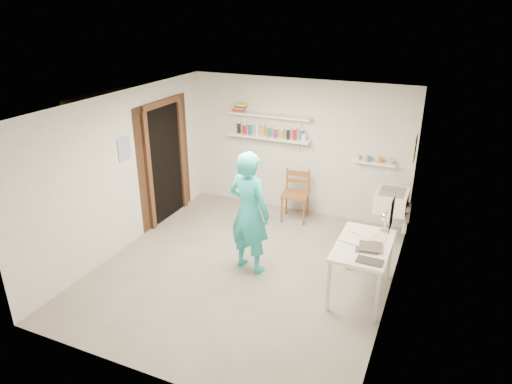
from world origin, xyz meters
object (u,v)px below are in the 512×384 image
at_px(man, 249,212).
at_px(desk_lamp, 386,217).
at_px(wall_clock, 252,187).
at_px(work_table, 361,269).
at_px(wooden_chair, 295,194).
at_px(belfast_sink, 391,201).

xyz_separation_m(man, desk_lamp, (1.77, 0.45, 0.08)).
distance_m(man, desk_lamp, 1.83).
distance_m(man, wall_clock, 0.37).
distance_m(wall_clock, work_table, 1.84).
height_order(wooden_chair, work_table, wooden_chair).
xyz_separation_m(work_table, desk_lamp, (0.18, 0.44, 0.59)).
bearing_deg(desk_lamp, belfast_sink, 93.50).
bearing_deg(desk_lamp, wooden_chair, 141.96).
xyz_separation_m(belfast_sink, wall_clock, (-1.75, -1.43, 0.48)).
height_order(belfast_sink, man, man).
relative_size(wooden_chair, work_table, 0.86).
bearing_deg(wooden_chair, wall_clock, -101.64).
xyz_separation_m(belfast_sink, man, (-1.70, -1.65, 0.19)).
height_order(man, work_table, man).
xyz_separation_m(wall_clock, desk_lamp, (1.82, 0.23, -0.22)).
bearing_deg(wooden_chair, desk_lamp, -45.07).
bearing_deg(belfast_sink, work_table, -93.82).
height_order(wall_clock, work_table, wall_clock).
relative_size(belfast_sink, man, 0.34).
height_order(man, wooden_chair, man).
distance_m(belfast_sink, work_table, 1.68).
bearing_deg(work_table, man, -179.97).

